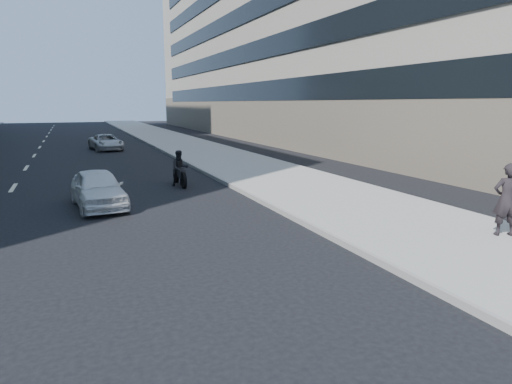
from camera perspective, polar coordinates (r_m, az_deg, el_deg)
name	(u,v)px	position (r m, az deg, el deg)	size (l,w,h in m)	color
ground	(360,304)	(7.97, 12.84, -13.49)	(160.00, 160.00, 0.00)	black
near_sidewalk	(222,158)	(27.36, -4.33, 4.32)	(5.00, 120.00, 0.15)	#ACA9A1
near_building	(317,27)	(43.96, 7.63, 19.77)	(14.00, 70.00, 20.00)	#A3998C
pedestrian_woman	(507,200)	(12.32, 28.83, -0.84)	(0.64, 0.42, 1.75)	black
white_sedan_near	(98,188)	(15.33, -19.14, 0.42)	(1.43, 3.55, 1.21)	white
white_sedan_far	(106,142)	(34.06, -18.25, 5.93)	(1.84, 3.98, 1.11)	silver
motorcycle	(180,170)	(18.52, -9.49, 2.73)	(0.70, 2.04, 1.42)	black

